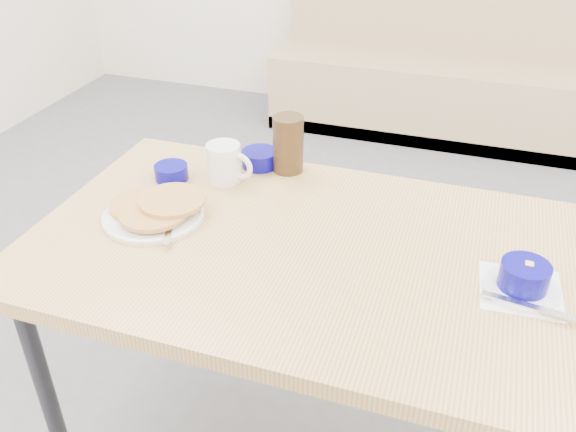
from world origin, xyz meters
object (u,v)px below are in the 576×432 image
(coffee_mug, at_px, (225,162))
(grits_setting, at_px, (523,280))
(creamer_bowl, at_px, (171,172))
(amber_tumbler, at_px, (288,144))
(booth_bench, at_px, (435,73))
(pancake_plate, at_px, (155,211))
(dining_table, at_px, (322,269))
(butter_bowl, at_px, (260,159))

(coffee_mug, bearing_deg, grits_setting, -17.74)
(creamer_bowl, height_order, amber_tumbler, amber_tumbler)
(booth_bench, distance_m, pancake_plate, 2.61)
(pancake_plate, bearing_deg, dining_table, 0.65)
(dining_table, relative_size, butter_bowl, 13.34)
(pancake_plate, bearing_deg, coffee_mug, 68.32)
(pancake_plate, bearing_deg, creamer_bowl, 105.82)
(dining_table, relative_size, grits_setting, 7.13)
(booth_bench, xyz_separation_m, coffee_mug, (-0.34, -2.31, 0.46))
(amber_tumbler, bearing_deg, creamer_bowl, -152.26)
(grits_setting, relative_size, creamer_bowl, 2.11)
(dining_table, distance_m, creamer_bowl, 0.53)
(coffee_mug, bearing_deg, pancake_plate, -111.68)
(coffee_mug, distance_m, butter_bowl, 0.13)
(grits_setting, height_order, butter_bowl, grits_setting)
(butter_bowl, bearing_deg, coffee_mug, -118.08)
(dining_table, relative_size, coffee_mug, 10.16)
(pancake_plate, relative_size, amber_tumbler, 1.54)
(booth_bench, distance_m, butter_bowl, 2.26)
(dining_table, bearing_deg, grits_setting, -2.89)
(booth_bench, xyz_separation_m, butter_bowl, (-0.29, -2.20, 0.43))
(dining_table, height_order, coffee_mug, coffee_mug)
(pancake_plate, xyz_separation_m, butter_bowl, (0.15, 0.34, 0.00))
(dining_table, height_order, butter_bowl, butter_bowl)
(dining_table, height_order, pancake_plate, pancake_plate)
(grits_setting, distance_m, creamer_bowl, 0.95)
(coffee_mug, distance_m, amber_tumbler, 0.18)
(dining_table, distance_m, coffee_mug, 0.43)
(grits_setting, relative_size, amber_tumbler, 1.21)
(dining_table, height_order, grits_setting, grits_setting)
(booth_bench, relative_size, creamer_bowl, 20.47)
(butter_bowl, bearing_deg, grits_setting, -26.45)
(booth_bench, bearing_deg, coffee_mug, -98.48)
(butter_bowl, xyz_separation_m, amber_tumbler, (0.09, 0.00, 0.06))
(coffee_mug, bearing_deg, dining_table, -33.57)
(booth_bench, relative_size, butter_bowl, 18.11)
(dining_table, distance_m, butter_bowl, 0.45)
(booth_bench, xyz_separation_m, dining_table, (0.00, -2.53, 0.35))
(butter_bowl, bearing_deg, pancake_plate, -113.81)
(coffee_mug, distance_m, grits_setting, 0.82)
(pancake_plate, relative_size, coffee_mug, 1.82)
(booth_bench, relative_size, pancake_plate, 7.56)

